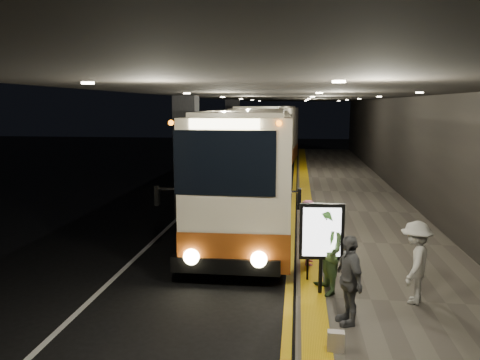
# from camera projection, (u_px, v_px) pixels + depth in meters

# --- Properties ---
(ground) EXTENTS (90.00, 90.00, 0.00)m
(ground) POSITION_uv_depth(u_px,v_px,m) (207.00, 251.00, 13.14)
(ground) COLOR black
(lane_line_white) EXTENTS (0.12, 50.00, 0.01)m
(lane_line_white) POSITION_uv_depth(u_px,v_px,m) (186.00, 210.00, 18.26)
(lane_line_white) COLOR silver
(lane_line_white) RESTS_ON ground
(kerb_stripe_yellow) EXTENTS (0.18, 50.00, 0.01)m
(kerb_stripe_yellow) POSITION_uv_depth(u_px,v_px,m) (293.00, 213.00, 17.75)
(kerb_stripe_yellow) COLOR gold
(kerb_stripe_yellow) RESTS_ON ground
(sidewalk) EXTENTS (4.50, 50.00, 0.15)m
(sidewalk) POSITION_uv_depth(u_px,v_px,m) (358.00, 213.00, 17.45)
(sidewalk) COLOR #514C44
(sidewalk) RESTS_ON ground
(tactile_strip) EXTENTS (0.50, 50.00, 0.01)m
(tactile_strip) POSITION_uv_depth(u_px,v_px,m) (306.00, 210.00, 17.67)
(tactile_strip) COLOR gold
(tactile_strip) RESTS_ON sidewalk
(terminal_wall) EXTENTS (0.10, 50.00, 6.00)m
(terminal_wall) POSITION_uv_depth(u_px,v_px,m) (425.00, 135.00, 16.71)
(terminal_wall) COLOR black
(terminal_wall) RESTS_ON ground
(support_columns) EXTENTS (0.80, 24.80, 4.40)m
(support_columns) POSITION_uv_depth(u_px,v_px,m) (187.00, 157.00, 16.89)
(support_columns) COLOR black
(support_columns) RESTS_ON ground
(canopy) EXTENTS (9.00, 50.00, 0.40)m
(canopy) POSITION_uv_depth(u_px,v_px,m) (299.00, 90.00, 17.00)
(canopy) COLOR black
(canopy) RESTS_ON support_columns
(coach_main) EXTENTS (2.87, 12.26, 3.80)m
(coach_main) POSITION_uv_depth(u_px,v_px,m) (252.00, 171.00, 15.98)
(coach_main) COLOR beige
(coach_main) RESTS_ON ground
(coach_second) EXTENTS (3.36, 12.52, 3.89)m
(coach_second) POSITION_uv_depth(u_px,v_px,m) (270.00, 142.00, 28.16)
(coach_second) COLOR beige
(coach_second) RESTS_ON ground
(passenger_boarding) EXTENTS (0.39, 0.60, 1.63)m
(passenger_boarding) POSITION_uv_depth(u_px,v_px,m) (309.00, 232.00, 11.55)
(passenger_boarding) COLOR #D06191
(passenger_boarding) RESTS_ON sidewalk
(passenger_waiting_green) EXTENTS (0.77, 1.01, 1.83)m
(passenger_waiting_green) POSITION_uv_depth(u_px,v_px,m) (325.00, 251.00, 9.74)
(passenger_waiting_green) COLOR #4D6E3D
(passenger_waiting_green) RESTS_ON sidewalk
(passenger_waiting_white) EXTENTS (0.88, 1.18, 1.66)m
(passenger_waiting_white) POSITION_uv_depth(u_px,v_px,m) (415.00, 262.00, 9.29)
(passenger_waiting_white) COLOR beige
(passenger_waiting_white) RESTS_ON sidewalk
(passenger_waiting_grey) EXTENTS (0.75, 1.07, 1.65)m
(passenger_waiting_grey) POSITION_uv_depth(u_px,v_px,m) (349.00, 280.00, 8.38)
(passenger_waiting_grey) COLOR #4B4C50
(passenger_waiting_grey) RESTS_ON sidewalk
(bag_plain) EXTENTS (0.28, 0.17, 0.34)m
(bag_plain) POSITION_uv_depth(u_px,v_px,m) (336.00, 341.00, 7.50)
(bag_plain) COLOR beige
(bag_plain) RESTS_ON sidewalk
(info_sign) EXTENTS (0.92, 0.17, 1.93)m
(info_sign) POSITION_uv_depth(u_px,v_px,m) (322.00, 233.00, 9.64)
(info_sign) COLOR black
(info_sign) RESTS_ON sidewalk
(stanchion_post) EXTENTS (0.05, 0.05, 1.03)m
(stanchion_post) POSITION_uv_depth(u_px,v_px,m) (308.00, 258.00, 10.52)
(stanchion_post) COLOR black
(stanchion_post) RESTS_ON sidewalk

